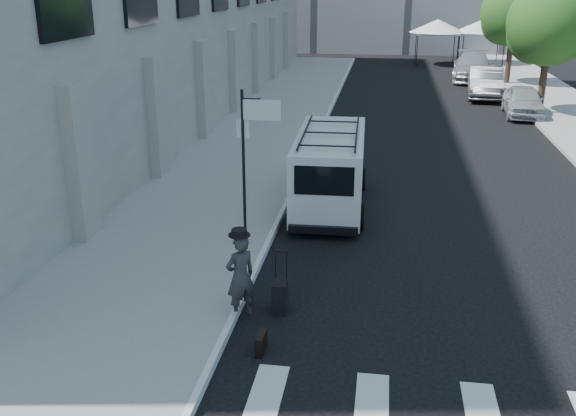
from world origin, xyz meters
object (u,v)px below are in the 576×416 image
(briefcase, at_px, (261,343))
(parked_car_b, at_px, (485,82))
(parked_car_c, at_px, (472,67))
(businessman, at_px, (240,277))
(suitcase, at_px, (280,296))
(parked_car_a, at_px, (523,101))
(cargo_van, at_px, (330,168))

(briefcase, height_order, parked_car_b, parked_car_b)
(briefcase, height_order, parked_car_c, parked_car_c)
(briefcase, relative_size, parked_car_b, 0.09)
(businessman, bearing_deg, parked_car_b, -150.27)
(businessman, relative_size, suitcase, 1.39)
(suitcase, height_order, parked_car_a, parked_car_a)
(parked_car_a, height_order, parked_car_c, parked_car_c)
(parked_car_b, relative_size, parked_car_c, 0.85)
(briefcase, bearing_deg, suitcase, 88.60)
(businessman, height_order, suitcase, businessman)
(cargo_van, distance_m, parked_car_c, 25.36)
(parked_car_b, bearing_deg, businessman, -101.73)
(suitcase, bearing_deg, businessman, -158.38)
(businessman, distance_m, parked_car_b, 25.99)
(cargo_van, distance_m, parked_car_b, 19.49)
(cargo_van, relative_size, parked_car_a, 1.35)
(cargo_van, bearing_deg, parked_car_b, 68.70)
(suitcase, height_order, cargo_van, cargo_van)
(parked_car_b, bearing_deg, parked_car_c, 95.03)
(suitcase, bearing_deg, parked_car_c, 74.90)
(businessman, height_order, cargo_van, cargo_van)
(businessman, bearing_deg, briefcase, 74.53)
(parked_car_a, relative_size, parked_car_b, 0.84)
(cargo_van, xyz_separation_m, parked_car_a, (7.63, 13.59, -0.39))
(parked_car_a, relative_size, parked_car_c, 0.71)
(businessman, distance_m, suitcase, 0.90)
(parked_car_a, bearing_deg, parked_car_c, 98.82)
(parked_car_a, bearing_deg, businessman, -110.01)
(cargo_van, height_order, parked_car_b, cargo_van)
(cargo_van, bearing_deg, parked_car_c, 73.30)
(cargo_van, bearing_deg, businessman, -100.96)
(suitcase, xyz_separation_m, parked_car_a, (8.02, 19.78, 0.37))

